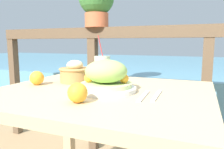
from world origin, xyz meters
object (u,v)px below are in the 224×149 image
Objects in this scene: drink_glass at (102,68)px; potted_plant at (96,1)px; salad_plate at (106,78)px; bread_basket at (75,73)px.

potted_plant reaches higher than drink_glass.
potted_plant is (-0.45, 0.82, 0.49)m from salad_plate.
salad_plate is at bearing -61.65° from drink_glass.
drink_glass is (-0.13, 0.24, 0.01)m from salad_plate.
salad_plate is at bearing -30.09° from bread_basket.
bread_basket is at bearing -139.68° from drink_glass.
drink_glass is 0.64× the size of potted_plant.
bread_basket is (-0.12, -0.10, -0.02)m from drink_glass.
bread_basket is 0.87m from potted_plant.
salad_plate is 0.67× the size of potted_plant.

